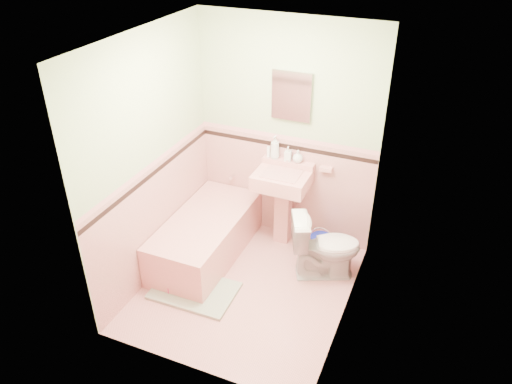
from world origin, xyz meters
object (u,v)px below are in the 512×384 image
at_px(bathtub, 206,238).
at_px(toilet, 326,246).
at_px(shoe, 176,288).
at_px(soap_bottle_left, 275,147).
at_px(medicine_cabinet, 292,96).
at_px(soap_bottle_right, 298,156).
at_px(sink, 281,209).
at_px(soap_bottle_mid, 288,154).
at_px(bucket, 320,245).

distance_m(bathtub, toilet, 1.31).
distance_m(toilet, shoe, 1.57).
height_order(soap_bottle_left, shoe, soap_bottle_left).
relative_size(medicine_cabinet, soap_bottle_right, 3.58).
xyz_separation_m(sink, toilet, (0.61, -0.34, -0.10)).
xyz_separation_m(bathtub, soap_bottle_mid, (0.67, 0.71, 0.83)).
distance_m(bucket, shoe, 1.65).
height_order(bathtub, soap_bottle_mid, soap_bottle_mid).
bearing_deg(sink, bathtub, -142.07).
distance_m(bathtub, soap_bottle_left, 1.25).
bearing_deg(bathtub, medicine_cabinet, 47.42).
relative_size(medicine_cabinet, soap_bottle_left, 1.93).
height_order(bathtub, medicine_cabinet, medicine_cabinet).
xyz_separation_m(soap_bottle_left, shoe, (-0.50, -1.40, -1.04)).
height_order(toilet, shoe, toilet).
bearing_deg(soap_bottle_left, shoe, -109.83).
relative_size(medicine_cabinet, shoe, 3.09).
xyz_separation_m(sink, bucket, (0.48, -0.04, -0.34)).
bearing_deg(medicine_cabinet, soap_bottle_mid, -105.17).
distance_m(medicine_cabinet, shoe, 2.27).
relative_size(bathtub, soap_bottle_right, 10.65).
height_order(bathtub, sink, sink).
xyz_separation_m(medicine_cabinet, bucket, (0.48, -0.25, -1.58)).
bearing_deg(shoe, bucket, 22.08).
distance_m(soap_bottle_right, toilet, 1.00).
bearing_deg(soap_bottle_mid, sink, -87.41).
distance_m(bathtub, soap_bottle_mid, 1.28).
bearing_deg(soap_bottle_left, bathtub, -126.30).
bearing_deg(soap_bottle_right, soap_bottle_mid, 180.00).
height_order(bathtub, soap_bottle_right, soap_bottle_right).
bearing_deg(bucket, soap_bottle_left, 161.29).
bearing_deg(sink, soap_bottle_right, 59.73).
height_order(sink, bucket, sink).
bearing_deg(sink, soap_bottle_mid, 92.59).
xyz_separation_m(medicine_cabinet, soap_bottle_left, (-0.16, -0.03, -0.59)).
distance_m(toilet, bucket, 0.41).
distance_m(sink, toilet, 0.71).
distance_m(soap_bottle_left, toilet, 1.20).
relative_size(sink, soap_bottle_right, 6.48).
bearing_deg(medicine_cabinet, soap_bottle_left, -169.28).
height_order(medicine_cabinet, bucket, medicine_cabinet).
xyz_separation_m(sink, medicine_cabinet, (0.00, 0.21, 1.24)).
distance_m(sink, bucket, 0.59).
bearing_deg(shoe, soap_bottle_mid, 41.17).
bearing_deg(shoe, toilet, 10.66).
distance_m(medicine_cabinet, bucket, 1.67).
distance_m(medicine_cabinet, soap_bottle_left, 0.62).
xyz_separation_m(bathtub, soap_bottle_left, (0.52, 0.71, 0.88)).
xyz_separation_m(soap_bottle_mid, shoe, (-0.65, -1.40, -0.99)).
distance_m(sink, soap_bottle_left, 0.69).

